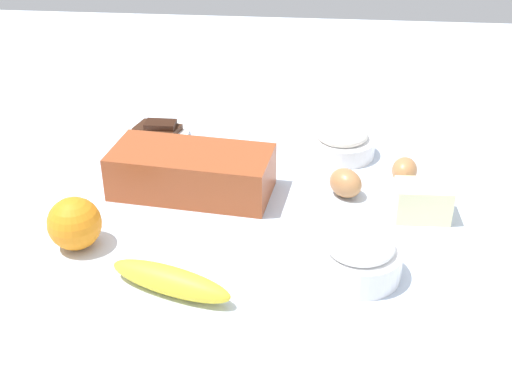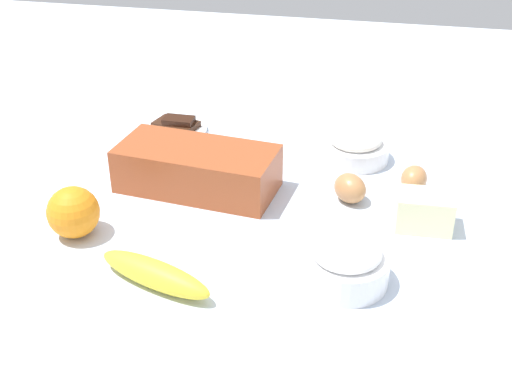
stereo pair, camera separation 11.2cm
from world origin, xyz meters
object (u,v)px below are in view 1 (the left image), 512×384
egg_near_butter (405,170)px  butter_block (422,201)px  sugar_bowl (359,256)px  flour_bowl (342,142)px  chocolate_plate (158,132)px  loaf_pan (192,171)px  orange_fruit (74,224)px  banana (170,281)px  egg_beside_bowl (346,183)px

egg_near_butter → butter_block: bearing=-81.7°
sugar_bowl → egg_near_butter: (0.09, 0.29, -0.01)m
butter_block → sugar_bowl: bearing=-122.5°
flour_bowl → chocolate_plate: (-0.38, 0.05, -0.02)m
loaf_pan → chocolate_plate: 0.25m
orange_fruit → chocolate_plate: 0.41m
banana → egg_near_butter: egg_near_butter is taller
loaf_pan → egg_near_butter: loaf_pan is taller
butter_block → loaf_pan: bearing=173.6°
sugar_bowl → banana: bearing=-165.9°
egg_beside_bowl → loaf_pan: bearing=-177.2°
loaf_pan → butter_block: size_ratio=3.25×
butter_block → egg_beside_bowl: bearing=155.3°
banana → egg_beside_bowl: egg_beside_bowl is taller
butter_block → egg_near_butter: bearing=98.3°
orange_fruit → egg_near_butter: bearing=26.3°
butter_block → egg_near_butter: (-0.02, 0.12, -0.01)m
flour_bowl → chocolate_plate: flour_bowl is taller
flour_bowl → banana: flour_bowl is taller
egg_near_butter → chocolate_plate: size_ratio=0.45×
sugar_bowl → butter_block: bearing=57.5°
flour_bowl → egg_near_butter: 0.15m
loaf_pan → egg_near_butter: (0.38, 0.08, -0.02)m
banana → loaf_pan: bearing=94.1°
sugar_bowl → chocolate_plate: sugar_bowl is taller
banana → egg_beside_bowl: 0.39m
loaf_pan → banana: loaf_pan is taller
loaf_pan → flour_bowl: (0.27, 0.17, -0.01)m
sugar_bowl → egg_beside_bowl: 0.23m
banana → egg_near_butter: bearing=45.1°
loaf_pan → flour_bowl: size_ratio=2.23×
egg_beside_bowl → flour_bowl: bearing=91.8°
egg_beside_bowl → banana: bearing=-130.1°
orange_fruit → egg_near_butter: orange_fruit is taller
orange_fruit → butter_block: 0.56m
orange_fruit → butter_block: orange_fruit is taller
sugar_bowl → banana: size_ratio=0.66×
chocolate_plate → egg_beside_bowl: bearing=-28.5°
egg_beside_bowl → orange_fruit: bearing=-154.7°
loaf_pan → banana: (0.02, -0.28, -0.02)m
banana → orange_fruit: bearing=149.8°
flour_bowl → banana: (-0.25, -0.46, -0.01)m
loaf_pan → orange_fruit: orange_fruit is taller
loaf_pan → butter_block: (0.40, -0.04, -0.01)m
loaf_pan → butter_block: 0.40m
loaf_pan → egg_beside_bowl: bearing=9.3°
loaf_pan → chocolate_plate: loaf_pan is taller
orange_fruit → butter_block: bearing=14.5°
flour_bowl → egg_beside_bowl: bearing=-88.2°
chocolate_plate → egg_near_butter: bearing=-16.6°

